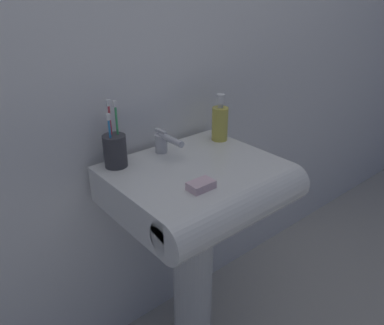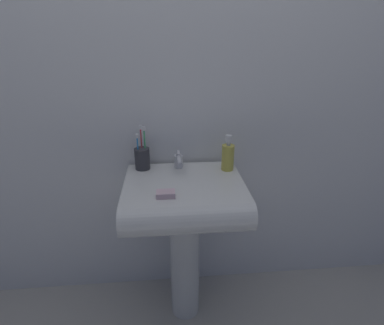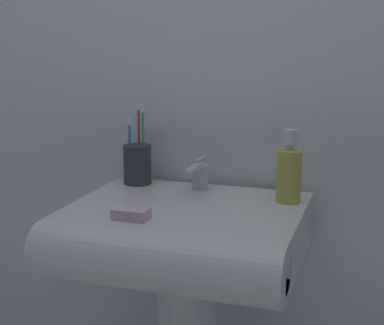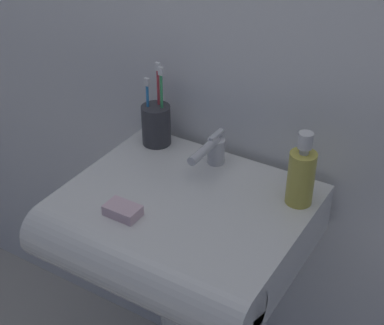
% 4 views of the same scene
% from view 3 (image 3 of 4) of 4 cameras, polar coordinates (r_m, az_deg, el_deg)
% --- Properties ---
extents(wall_back, '(5.00, 0.05, 2.40)m').
position_cam_3_polar(wall_back, '(1.57, 2.50, 12.75)').
color(wall_back, white).
rests_on(wall_back, ground).
extents(sink_basin, '(0.54, 0.48, 0.12)m').
position_cam_3_polar(sink_basin, '(1.36, -1.12, -7.25)').
color(sink_basin, white).
rests_on(sink_basin, sink_pedestal).
extents(faucet, '(0.04, 0.14, 0.08)m').
position_cam_3_polar(faucet, '(1.50, 0.58, -1.12)').
color(faucet, silver).
rests_on(faucet, sink_basin).
extents(toothbrush_cup, '(0.07, 0.07, 0.22)m').
position_cam_3_polar(toothbrush_cup, '(1.58, -5.32, -0.07)').
color(toothbrush_cup, '#38383D').
rests_on(toothbrush_cup, sink_basin).
extents(soap_bottle, '(0.06, 0.06, 0.18)m').
position_cam_3_polar(soap_bottle, '(1.42, 9.39, -1.01)').
color(soap_bottle, gold).
rests_on(soap_bottle, sink_basin).
extents(bar_soap, '(0.08, 0.05, 0.02)m').
position_cam_3_polar(bar_soap, '(1.29, -5.91, -4.95)').
color(bar_soap, silver).
rests_on(bar_soap, sink_basin).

